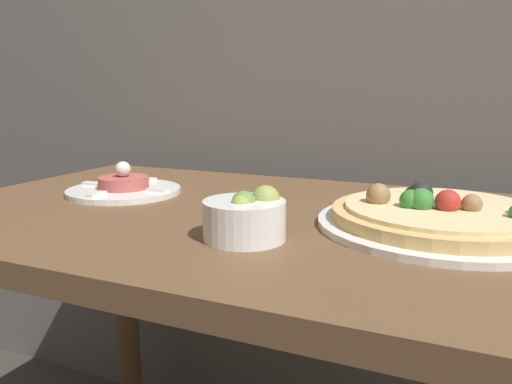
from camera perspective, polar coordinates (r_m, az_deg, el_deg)
The scene contains 4 objects.
dining_table at distance 0.83m, azimuth 2.91°, elevation -10.40°, with size 1.21×0.67×0.74m.
pizza_plate at distance 0.76m, azimuth 20.42°, elevation -2.64°, with size 0.35×0.35×0.06m.
tartare_plate at distance 0.99m, azimuth -14.86°, elevation 0.49°, with size 0.21×0.21×0.06m.
small_bowl at distance 0.66m, azimuth -0.95°, elevation -2.92°, with size 0.11×0.11×0.07m.
Camera 1 is at (0.27, -0.38, 0.93)m, focal length 35.00 mm.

